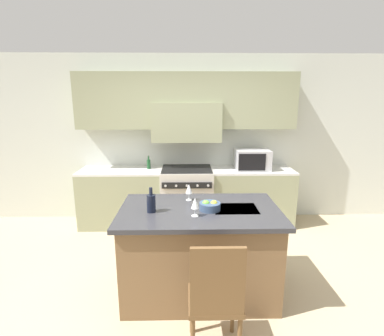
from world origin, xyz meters
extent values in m
plane|color=tan|center=(0.00, 0.00, 0.00)|extent=(10.00, 10.00, 0.00)
cube|color=silver|center=(0.00, 2.18, 1.35)|extent=(10.00, 0.06, 2.70)
cube|color=gray|center=(0.00, 1.98, 1.98)|extent=(3.39, 0.34, 0.85)
cube|color=gray|center=(0.00, 1.95, 1.65)|extent=(1.08, 0.40, 0.60)
cube|color=gray|center=(-1.05, 1.84, 0.44)|extent=(1.29, 0.62, 0.88)
cube|color=silver|center=(-1.05, 1.84, 0.90)|extent=(1.29, 0.62, 0.03)
cube|color=gray|center=(1.05, 1.84, 0.44)|extent=(1.29, 0.62, 0.88)
cube|color=silver|center=(1.05, 1.84, 0.90)|extent=(1.29, 0.62, 0.03)
cube|color=beige|center=(0.00, 1.82, 0.46)|extent=(0.81, 0.66, 0.92)
cube|color=black|center=(0.00, 1.82, 0.93)|extent=(0.78, 0.61, 0.01)
cube|color=black|center=(0.00, 1.48, 0.76)|extent=(0.74, 0.02, 0.09)
cylinder|color=silver|center=(-0.32, 1.47, 0.76)|extent=(0.04, 0.02, 0.04)
cylinder|color=silver|center=(-0.16, 1.47, 0.76)|extent=(0.04, 0.02, 0.04)
cylinder|color=silver|center=(0.00, 1.47, 0.76)|extent=(0.04, 0.02, 0.04)
cylinder|color=silver|center=(0.16, 1.47, 0.76)|extent=(0.04, 0.02, 0.04)
cylinder|color=silver|center=(0.32, 1.47, 0.76)|extent=(0.04, 0.02, 0.04)
cube|color=#B7B7BC|center=(1.04, 1.84, 1.07)|extent=(0.53, 0.40, 0.32)
cube|color=black|center=(0.99, 1.64, 1.07)|extent=(0.41, 0.01, 0.26)
cube|color=brown|center=(0.12, 0.07, 0.44)|extent=(1.52, 0.90, 0.89)
cube|color=#333338|center=(0.12, 0.07, 0.91)|extent=(1.62, 0.97, 0.04)
cube|color=#2D2D30|center=(0.49, 0.07, 0.93)|extent=(0.44, 0.32, 0.01)
cylinder|color=#B2B2B7|center=(0.49, 0.26, 0.93)|extent=(0.02, 0.02, 0.00)
cube|color=brown|center=(0.21, -0.69, 0.45)|extent=(0.42, 0.40, 0.04)
cube|color=brown|center=(0.21, -0.87, 0.74)|extent=(0.40, 0.04, 0.54)
cylinder|color=brown|center=(0.03, -0.52, 0.22)|extent=(0.04, 0.04, 0.43)
cylinder|color=brown|center=(0.39, -0.52, 0.22)|extent=(0.04, 0.04, 0.43)
cylinder|color=black|center=(-0.35, 0.00, 1.02)|extent=(0.09, 0.09, 0.17)
cylinder|color=black|center=(-0.35, 0.00, 1.14)|extent=(0.03, 0.03, 0.07)
cylinder|color=white|center=(0.07, -0.12, 0.94)|extent=(0.07, 0.07, 0.01)
cylinder|color=white|center=(0.07, -0.12, 0.98)|extent=(0.01, 0.01, 0.07)
cone|color=white|center=(0.07, -0.12, 1.07)|extent=(0.07, 0.07, 0.10)
cylinder|color=white|center=(0.02, 0.33, 0.94)|extent=(0.07, 0.07, 0.01)
cylinder|color=white|center=(0.02, 0.33, 0.98)|extent=(0.01, 0.01, 0.07)
cone|color=white|center=(0.02, 0.33, 1.07)|extent=(0.07, 0.07, 0.10)
cylinder|color=#384C6B|center=(0.22, 0.04, 0.97)|extent=(0.21, 0.21, 0.07)
sphere|color=#66A83D|center=(0.18, 0.04, 1.00)|extent=(0.08, 0.08, 0.08)
sphere|color=gold|center=(0.26, 0.04, 1.00)|extent=(0.07, 0.07, 0.07)
cylinder|color=#194723|center=(-0.61, 1.91, 0.98)|extent=(0.06, 0.06, 0.15)
cylinder|color=#194723|center=(-0.61, 1.91, 1.09)|extent=(0.02, 0.02, 0.06)
camera|label=1|loc=(-0.02, -2.77, 2.03)|focal=28.00mm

